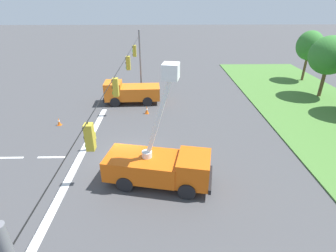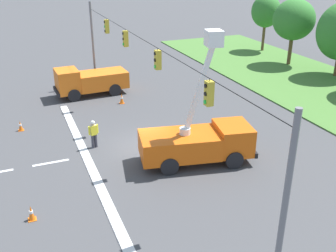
% 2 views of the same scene
% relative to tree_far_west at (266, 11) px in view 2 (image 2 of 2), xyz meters
% --- Properties ---
extents(ground_plane, '(200.00, 200.00, 0.00)m').
position_rel_tree_far_west_xyz_m(ground_plane, '(18.58, -21.41, -4.63)').
color(ground_plane, '#424244').
extents(lane_markings, '(17.60, 15.25, 0.01)m').
position_rel_tree_far_west_xyz_m(lane_markings, '(18.58, -26.39, -4.62)').
color(lane_markings, silver).
rests_on(lane_markings, ground).
extents(signal_gantry, '(26.20, 0.33, 7.20)m').
position_rel_tree_far_west_xyz_m(signal_gantry, '(18.61, -21.41, -0.05)').
color(signal_gantry, slate).
rests_on(signal_gantry, ground).
extents(tree_far_west, '(3.52, 3.23, 6.50)m').
position_rel_tree_far_west_xyz_m(tree_far_west, '(0.00, 0.00, 0.00)').
color(tree_far_west, brown).
rests_on(tree_far_west, ground).
extents(tree_west, '(4.20, 4.19, 6.71)m').
position_rel_tree_far_west_xyz_m(tree_west, '(6.39, -1.12, 0.02)').
color(tree_west, brown).
rests_on(tree_west, ground).
extents(utility_truck_bucket_lift, '(3.61, 6.68, 7.34)m').
position_rel_tree_far_west_xyz_m(utility_truck_bucket_lift, '(21.54, -19.15, -3.28)').
color(utility_truck_bucket_lift, '#D6560F').
rests_on(utility_truck_bucket_lift, ground).
extents(utility_truck_support_near, '(2.57, 5.96, 2.34)m').
position_rel_tree_far_west_xyz_m(utility_truck_support_near, '(7.92, -22.39, -3.41)').
color(utility_truck_support_near, orange).
rests_on(utility_truck_support_near, ground).
extents(road_worker, '(0.34, 0.63, 1.77)m').
position_rel_tree_far_west_xyz_m(road_worker, '(17.61, -24.19, -3.63)').
color(road_worker, '#383842').
rests_on(road_worker, ground).
extents(traffic_cone_foreground_right, '(0.36, 0.36, 0.73)m').
position_rel_tree_far_west_xyz_m(traffic_cone_foreground_right, '(23.57, -28.31, -4.27)').
color(traffic_cone_foreground_right, orange).
rests_on(traffic_cone_foreground_right, ground).
extents(traffic_cone_mid_left, '(0.36, 0.36, 0.80)m').
position_rel_tree_far_west_xyz_m(traffic_cone_mid_left, '(10.89, -20.55, -4.23)').
color(traffic_cone_mid_left, orange).
rests_on(traffic_cone_mid_left, ground).
extents(traffic_cone_mid_right, '(0.36, 0.36, 0.71)m').
position_rel_tree_far_west_xyz_m(traffic_cone_mid_right, '(13.32, -28.20, -4.28)').
color(traffic_cone_mid_right, orange).
rests_on(traffic_cone_mid_right, ground).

